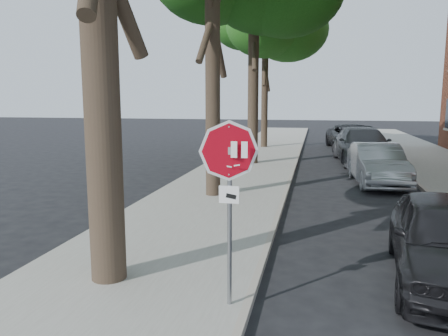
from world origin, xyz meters
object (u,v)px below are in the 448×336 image
object	(u,v)px
car_b	(377,164)
car_a	(447,240)
tree_far	(265,28)
car_c	(362,145)
stop_sign	(229,178)
car_d	(353,137)

from	to	relation	value
car_b	car_a	bearing A→B (deg)	-94.19
tree_far	car_b	size ratio (longest dim) A/B	2.13
car_c	car_b	bearing A→B (deg)	-95.06
stop_sign	car_b	xyz separation A→B (m)	(3.30, 10.44, -1.23)
car_a	car_b	size ratio (longest dim) A/B	0.97
stop_sign	tree_far	xyz separation A→B (m)	(-2.02, 21.14, 5.26)
car_b	car_d	bearing A→B (deg)	85.77
car_a	tree_far	bearing A→B (deg)	112.08
car_c	car_a	bearing A→B (deg)	-95.02
car_a	car_b	distance (m)	8.64
car_a	car_c	size ratio (longest dim) A/B	0.74
stop_sign	tree_far	world-z (taller)	tree_far
car_c	tree_far	bearing A→B (deg)	130.01
stop_sign	car_b	bearing A→B (deg)	72.48
tree_far	stop_sign	bearing A→B (deg)	-84.54
tree_far	car_d	size ratio (longest dim) A/B	1.70
tree_far	car_d	world-z (taller)	tree_far
tree_far	car_b	bearing A→B (deg)	-63.56
car_c	stop_sign	bearing A→B (deg)	-106.80
car_a	car_c	xyz separation A→B (m)	(0.00, 14.02, 0.11)
stop_sign	car_b	distance (m)	11.02
tree_far	car_b	xyz separation A→B (m)	(5.32, -10.70, -6.49)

